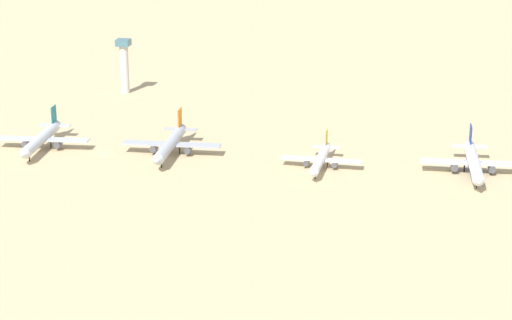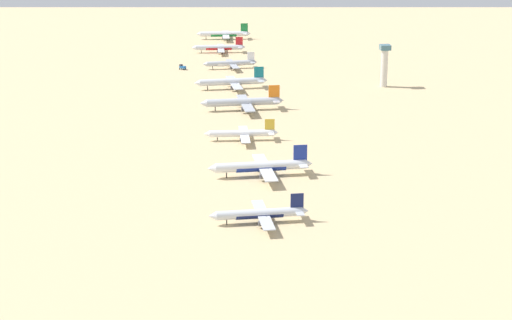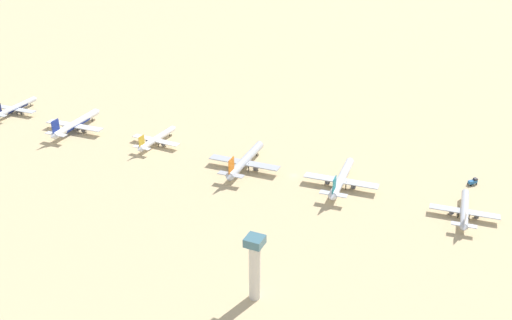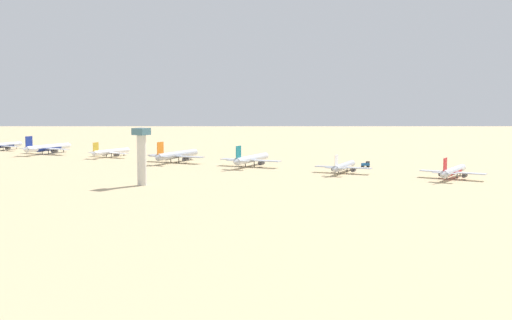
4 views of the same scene
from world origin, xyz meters
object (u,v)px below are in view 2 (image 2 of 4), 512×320
parked_jet_5 (242,133)px  control_tower (384,63)px  parked_jet_3 (232,82)px  parked_jet_6 (262,166)px  parked_jet_1 (219,48)px  parked_jet_2 (231,63)px  service_truck (182,67)px  parked_jet_0 (224,34)px  parked_jet_7 (260,214)px  parked_jet_4 (244,102)px

parked_jet_5 → control_tower: size_ratio=1.42×
parked_jet_3 → parked_jet_6: parked_jet_6 is taller
parked_jet_1 → parked_jet_5: bearing=89.1°
parked_jet_5 → control_tower: (-111.41, -121.12, 12.57)m
parked_jet_2 → parked_jet_3: bearing=86.2°
parked_jet_6 → service_truck: parked_jet_6 is taller
parked_jet_6 → parked_jet_0: bearing=-91.4°
parked_jet_6 → service_truck: 258.32m
parked_jet_3 → parked_jet_7: bearing=88.1°
parked_jet_1 → parked_jet_3: bearing=90.1°
parked_jet_1 → parked_jet_7: 381.79m
parked_jet_1 → control_tower: 173.20m
parked_jet_3 → parked_jet_5: size_ratio=1.23×
parked_jet_0 → service_truck: 131.75m
parked_jet_5 → parked_jet_6: (-3.86, 62.93, 1.00)m
parked_jet_2 → parked_jet_6: (5.01, 255.69, 1.01)m
parked_jet_7 → parked_jet_6: bearing=-97.0°
parked_jet_2 → parked_jet_6: parked_jet_6 is taller
parked_jet_5 → parked_jet_6: parked_jet_6 is taller
parked_jet_7 → control_tower: (-115.21, -246.19, 12.46)m
parked_jet_4 → parked_jet_5: 67.31m
parked_jet_7 → service_truck: (24.63, -318.41, -2.16)m
parked_jet_0 → parked_jet_4: size_ratio=0.91×
parked_jet_3 → parked_jet_7: parked_jet_3 is taller
parked_jet_2 → parked_jet_6: size_ratio=0.80×
service_truck → control_tower: 158.07m
parked_jet_0 → control_tower: control_tower is taller
parked_jet_2 → parked_jet_6: bearing=88.9°
parked_jet_7 → service_truck: parked_jet_7 is taller
parked_jet_7 → parked_jet_2: bearing=-92.3°
parked_jet_7 → parked_jet_1: bearing=-91.2°
parked_jet_6 → parked_jet_7: 62.61m
parked_jet_2 → parked_jet_4: size_ratio=0.79×
parked_jet_3 → parked_jet_5: 125.90m
parked_jet_5 → parked_jet_7: 125.12m
parked_jet_3 → parked_jet_6: size_ratio=0.98×
parked_jet_0 → parked_jet_7: bearing=87.8°
parked_jet_2 → control_tower: size_ratio=1.43×
parked_jet_5 → service_truck: 195.44m
parked_jet_0 → parked_jet_1: bearing=82.0°
parked_jet_6 → parked_jet_4: bearing=-91.3°
parked_jet_0 → parked_jet_6: parked_jet_6 is taller
parked_jet_6 → parked_jet_7: parked_jet_6 is taller
parked_jet_2 → service_truck: bearing=-0.9°
service_truck → control_tower: (-139.84, 72.22, 14.61)m
parked_jet_4 → service_truck: parked_jet_4 is taller
parked_jet_1 → parked_jet_5: 256.68m
parked_jet_2 → parked_jet_7: (12.67, 317.82, 0.12)m
parked_jet_4 → control_tower: size_ratio=1.81×
parked_jet_3 → service_truck: parked_jet_3 is taller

